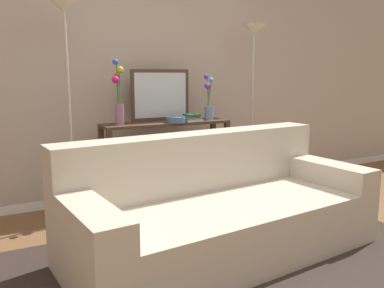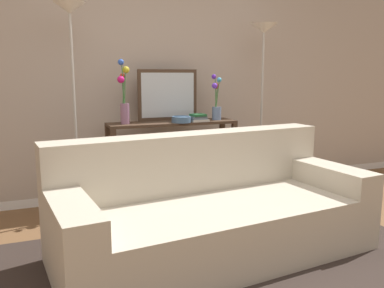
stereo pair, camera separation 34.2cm
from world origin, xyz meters
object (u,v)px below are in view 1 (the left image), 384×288
(floor_lamp_right, at_px, (253,62))
(book_row_under_console, at_px, (135,202))
(couch, at_px, (219,213))
(floor_lamp_left, at_px, (66,50))
(fruit_bowl, at_px, (176,119))
(book_stack, at_px, (192,118))
(console_table, at_px, (167,148))
(vase_tall_flowers, at_px, (119,98))
(vase_short_flowers, at_px, (209,102))
(wall_mirror, at_px, (161,95))

(floor_lamp_right, bearing_deg, book_row_under_console, 176.09)
(couch, distance_m, floor_lamp_right, 2.02)
(floor_lamp_left, relative_size, fruit_bowl, 10.05)
(couch, bearing_deg, book_stack, 71.96)
(console_table, distance_m, book_row_under_console, 0.64)
(vase_tall_flowers, bearing_deg, fruit_bowl, -9.59)
(vase_tall_flowers, height_order, fruit_bowl, vase_tall_flowers)
(vase_tall_flowers, distance_m, vase_short_flowers, 1.00)
(vase_short_flowers, bearing_deg, wall_mirror, 163.05)
(console_table, relative_size, floor_lamp_left, 0.68)
(couch, xyz_separation_m, book_row_under_console, (-0.21, 1.29, -0.25))
(fruit_bowl, bearing_deg, book_row_under_console, 166.20)
(fruit_bowl, xyz_separation_m, book_row_under_console, (-0.41, 0.10, -0.83))
(console_table, xyz_separation_m, wall_mirror, (-0.00, 0.14, 0.54))
(couch, bearing_deg, fruit_bowl, 80.38)
(couch, relative_size, floor_lamp_left, 1.23)
(console_table, height_order, vase_short_flowers, vase_short_flowers)
(vase_short_flowers, relative_size, book_stack, 2.43)
(console_table, relative_size, book_stack, 6.72)
(floor_lamp_left, relative_size, vase_tall_flowers, 3.14)
(wall_mirror, bearing_deg, fruit_bowl, -76.07)
(floor_lamp_right, bearing_deg, vase_short_flowers, 170.88)
(vase_tall_flowers, distance_m, fruit_bowl, 0.61)
(vase_tall_flowers, bearing_deg, vase_short_flowers, -0.20)
(fruit_bowl, bearing_deg, book_stack, 6.71)
(couch, bearing_deg, vase_short_flowers, 63.54)
(console_table, bearing_deg, vase_tall_flowers, -179.15)
(console_table, distance_m, fruit_bowl, 0.33)
(fruit_bowl, bearing_deg, vase_short_flowers, 11.84)
(floor_lamp_right, bearing_deg, couch, -133.86)
(fruit_bowl, relative_size, book_stack, 0.98)
(book_row_under_console, bearing_deg, console_table, -0.00)
(wall_mirror, height_order, fruit_bowl, wall_mirror)
(floor_lamp_left, xyz_separation_m, wall_mirror, (0.98, 0.23, -0.42))
(fruit_bowl, bearing_deg, couch, -99.62)
(couch, height_order, wall_mirror, wall_mirror)
(book_row_under_console, bearing_deg, vase_tall_flowers, -177.08)
(floor_lamp_left, bearing_deg, floor_lamp_right, -0.00)
(book_stack, relative_size, book_row_under_console, 0.50)
(couch, height_order, floor_lamp_right, floor_lamp_right)
(floor_lamp_left, distance_m, vase_short_flowers, 1.56)
(fruit_bowl, bearing_deg, floor_lamp_left, 179.51)
(vase_tall_flowers, bearing_deg, floor_lamp_left, -169.88)
(couch, distance_m, wall_mirror, 1.65)
(floor_lamp_right, relative_size, book_stack, 9.40)
(floor_lamp_right, distance_m, vase_short_flowers, 0.67)
(vase_short_flowers, xyz_separation_m, book_stack, (-0.24, -0.07, -0.15))
(floor_lamp_right, height_order, fruit_bowl, floor_lamp_right)
(console_table, bearing_deg, book_row_under_console, 180.00)
(floor_lamp_left, relative_size, wall_mirror, 3.03)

